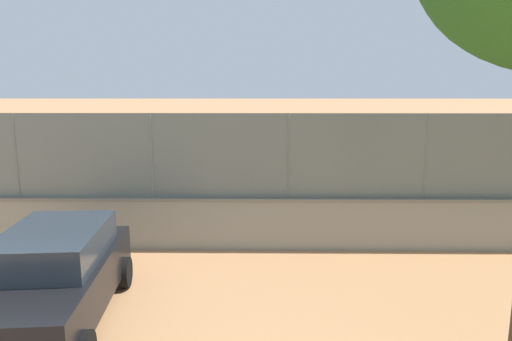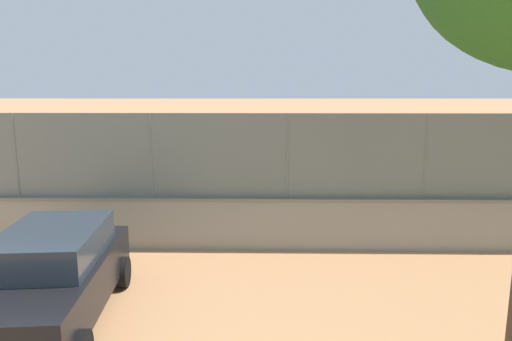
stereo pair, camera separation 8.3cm
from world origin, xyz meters
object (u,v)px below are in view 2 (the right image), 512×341
object	(u,v)px
player_at_service_line	(213,162)
parked_car_black	(52,276)
sports_ball	(399,201)
player_foreground_swinging	(393,167)
courtside_bench	(25,216)
player_near_wall_returning	(161,157)

from	to	relation	value
player_at_service_line	parked_car_black	xyz separation A→B (m)	(1.52, 11.75, -0.02)
sports_ball	player_foreground_swinging	bearing A→B (deg)	-94.62
courtside_bench	parked_car_black	size ratio (longest dim) A/B	0.37
courtside_bench	player_at_service_line	bearing A→B (deg)	-123.73
player_at_service_line	parked_car_black	bearing A→B (deg)	82.61
player_near_wall_returning	sports_ball	xyz separation A→B (m)	(-9.35, 4.48, -0.83)
player_foreground_swinging	parked_car_black	world-z (taller)	player_foreground_swinging
player_at_service_line	courtside_bench	distance (m)	8.21
player_at_service_line	player_near_wall_returning	size ratio (longest dim) A/B	0.99
player_near_wall_returning	parked_car_black	size ratio (longest dim) A/B	0.35
player_near_wall_returning	parked_car_black	xyz separation A→B (m)	(-0.94, 12.85, -0.03)
courtside_bench	parked_car_black	xyz separation A→B (m)	(-3.03, 4.93, 0.38)
player_near_wall_returning	parked_car_black	world-z (taller)	parked_car_black
player_foreground_swinging	player_near_wall_returning	bearing A→B (deg)	-18.69
player_foreground_swinging	courtside_bench	bearing A→B (deg)	22.24
courtside_bench	sports_ball	bearing A→B (deg)	-163.26
player_near_wall_returning	courtside_bench	world-z (taller)	player_near_wall_returning
player_foreground_swinging	parked_car_black	distance (m)	12.87
player_foreground_swinging	sports_ball	world-z (taller)	player_foreground_swinging
courtside_bench	parked_car_black	world-z (taller)	parked_car_black
player_foreground_swinging	player_at_service_line	size ratio (longest dim) A/B	1.15
sports_ball	parked_car_black	xyz separation A→B (m)	(8.41, 8.37, 0.80)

